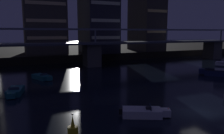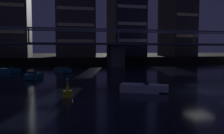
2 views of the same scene
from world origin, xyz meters
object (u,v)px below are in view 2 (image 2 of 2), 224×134
(river_bridge, at_px, (116,49))
(channel_buoy, at_px, (68,92))
(tower_central, at_px, (126,18))
(speedboat_mid_right, at_px, (142,88))
(tower_east_tall, at_px, (177,7))
(speedboat_mid_left, at_px, (63,70))
(speedboat_mid_center, at_px, (8,71))
(tower_west_tall, at_px, (75,19))
(speedboat_near_right, at_px, (34,76))

(river_bridge, height_order, channel_buoy, river_bridge)
(tower_central, xyz_separation_m, channel_buoy, (-19.70, -48.22, -13.86))
(speedboat_mid_right, bearing_deg, tower_east_tall, 57.92)
(tower_east_tall, bearing_deg, tower_central, -173.41)
(tower_central, height_order, speedboat_mid_right, tower_central)
(speedboat_mid_left, relative_size, speedboat_mid_center, 1.07)
(tower_central, relative_size, tower_east_tall, 0.74)
(tower_west_tall, height_order, speedboat_mid_left, tower_west_tall)
(channel_buoy, bearing_deg, river_bridge, 69.34)
(tower_central, bearing_deg, channel_buoy, -112.22)
(speedboat_mid_left, bearing_deg, speedboat_mid_center, 173.10)
(river_bridge, bearing_deg, tower_west_tall, 117.95)
(speedboat_near_right, bearing_deg, river_bridge, 48.84)
(river_bridge, bearing_deg, speedboat_mid_left, -139.20)
(river_bridge, relative_size, speedboat_mid_center, 18.93)
(tower_west_tall, distance_m, speedboat_near_right, 41.04)
(river_bridge, xyz_separation_m, tower_west_tall, (-9.15, 17.25, 9.73))
(tower_east_tall, xyz_separation_m, channel_buoy, (-38.57, -50.41, -18.28))
(tower_central, distance_m, speedboat_mid_center, 40.26)
(speedboat_mid_right, height_order, channel_buoy, channel_buoy)
(speedboat_mid_center, relative_size, channel_buoy, 2.65)
(speedboat_mid_left, xyz_separation_m, speedboat_mid_center, (-10.12, 1.22, 0.00))
(tower_central, bearing_deg, speedboat_mid_center, -142.17)
(tower_west_tall, xyz_separation_m, tower_east_tall, (34.39, -2.20, 4.56))
(speedboat_near_right, relative_size, speedboat_mid_center, 1.12)
(tower_east_tall, height_order, speedboat_mid_right, tower_east_tall)
(river_bridge, distance_m, tower_east_tall, 32.68)
(tower_west_tall, height_order, tower_central, tower_central)
(tower_east_tall, bearing_deg, river_bridge, -149.19)
(tower_west_tall, bearing_deg, tower_east_tall, -3.66)
(tower_west_tall, bearing_deg, speedboat_mid_right, -86.26)
(river_bridge, xyz_separation_m, speedboat_mid_left, (-13.35, -11.52, -4.05))
(speedboat_mid_center, distance_m, channel_buoy, 27.03)
(tower_west_tall, distance_m, tower_central, 16.13)
(speedboat_mid_center, bearing_deg, speedboat_mid_right, -53.77)
(tower_east_tall, xyz_separation_m, speedboat_mid_center, (-48.70, -25.35, -18.34))
(speedboat_mid_left, bearing_deg, tower_east_tall, 34.56)
(tower_east_tall, relative_size, speedboat_near_right, 6.40)
(tower_central, bearing_deg, tower_west_tall, 164.25)
(river_bridge, xyz_separation_m, channel_buoy, (-13.33, -35.35, -3.99))
(tower_west_tall, relative_size, tower_east_tall, 0.73)
(river_bridge, bearing_deg, channel_buoy, -110.66)
(speedboat_near_right, height_order, speedboat_mid_center, same)
(speedboat_mid_left, xyz_separation_m, speedboat_mid_right, (7.57, -22.91, 0.00))
(speedboat_near_right, xyz_separation_m, speedboat_mid_right, (12.07, -14.01, 0.00))
(tower_west_tall, xyz_separation_m, speedboat_mid_left, (-4.19, -28.77, -13.78))
(river_bridge, distance_m, tower_central, 17.43)
(speedboat_mid_right, bearing_deg, tower_west_tall, 93.74)
(speedboat_near_right, bearing_deg, speedboat_mid_left, 63.16)
(river_bridge, relative_size, tower_east_tall, 2.64)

